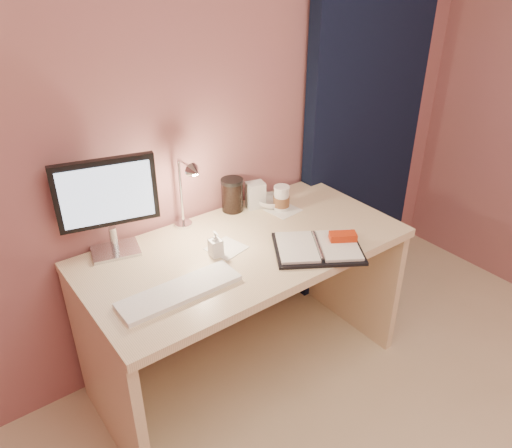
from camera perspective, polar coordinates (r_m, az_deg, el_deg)
room at (r=2.78m, az=11.34°, el=13.84°), size 3.50×3.50×3.50m
desk at (r=2.32m, az=-2.24°, el=-6.39°), size 1.40×0.70×0.73m
monitor at (r=2.05m, az=-16.63°, el=2.81°), size 0.39×0.18×0.42m
keyboard at (r=1.88m, az=-8.70°, el=-7.60°), size 0.47×0.14×0.02m
planner at (r=2.12m, az=7.32°, el=-2.58°), size 0.45×0.42×0.06m
paper_a at (r=2.12m, az=-3.39°, el=-2.77°), size 0.17×0.17×0.00m
paper_b at (r=2.42m, az=3.12°, el=1.61°), size 0.15×0.15×0.00m
coffee_cup at (r=2.39m, az=2.93°, el=2.85°), size 0.08×0.08×0.13m
bowl at (r=2.45m, az=1.71°, el=2.55°), size 0.18×0.18×0.04m
lotion_bottle at (r=2.05m, az=-4.64°, el=-2.28°), size 0.05×0.06×0.11m
dark_jar at (r=2.39m, az=-2.72°, el=3.16°), size 0.10×0.10×0.15m
product_box at (r=2.42m, az=-0.07°, el=3.35°), size 0.10×0.09×0.13m
desk_lamp at (r=2.14m, az=-7.50°, el=3.98°), size 0.08×0.21×0.35m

